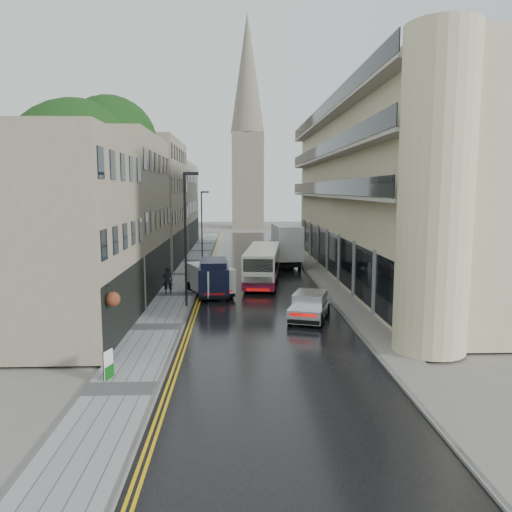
{
  "coord_description": "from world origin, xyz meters",
  "views": [
    {
      "loc": [
        -1.61,
        -14.95,
        7.32
      ],
      "look_at": [
        -0.34,
        18.0,
        2.92
      ],
      "focal_mm": 35.0,
      "sensor_mm": 36.0,
      "label": 1
    }
  ],
  "objects": [
    {
      "name": "white_lorry",
      "position": [
        2.13,
        30.77,
        2.0
      ],
      "size": [
        2.73,
        7.68,
        3.97
      ],
      "primitive_type": null,
      "rotation": [
        0.0,
        0.0,
        0.06
      ],
      "color": "silver",
      "rests_on": "road"
    },
    {
      "name": "road",
      "position": [
        0.0,
        27.5,
        0.01
      ],
      "size": [
        9.0,
        85.0,
        0.02
      ],
      "primitive_type": "cube",
      "color": "black",
      "rests_on": "ground"
    },
    {
      "name": "silver_hatchback",
      "position": [
        1.26,
        11.42,
        0.8
      ],
      "size": [
        2.99,
        4.52,
        1.56
      ],
      "primitive_type": null,
      "rotation": [
        0.0,
        0.0,
        -0.3
      ],
      "color": "silver",
      "rests_on": "road"
    },
    {
      "name": "old_shop_row",
      "position": [
        -9.45,
        30.0,
        6.0
      ],
      "size": [
        4.5,
        56.0,
        12.0
      ],
      "primitive_type": null,
      "color": "gray",
      "rests_on": "ground"
    },
    {
      "name": "estate_sign",
      "position": [
        -6.57,
        3.62,
        0.67
      ],
      "size": [
        0.27,
        0.66,
        1.1
      ],
      "primitive_type": null,
      "rotation": [
        0.0,
        0.0,
        -0.29
      ],
      "color": "white",
      "rests_on": "left_sidewalk"
    },
    {
      "name": "tree_far",
      "position": [
        -12.2,
        33.0,
        6.23
      ],
      "size": [
        9.24,
        9.24,
        12.46
      ],
      "primitive_type": null,
      "color": "black",
      "rests_on": "ground"
    },
    {
      "name": "white_van",
      "position": [
        -3.74,
        17.62,
        1.08
      ],
      "size": [
        3.69,
        5.08,
        2.11
      ],
      "primitive_type": null,
      "rotation": [
        0.0,
        0.0,
        0.41
      ],
      "color": "white",
      "rests_on": "road"
    },
    {
      "name": "lamp_post_near",
      "position": [
        -4.78,
        15.64,
        4.22
      ],
      "size": [
        0.93,
        0.22,
        8.21
      ],
      "primitive_type": null,
      "rotation": [
        0.0,
        0.0,
        0.02
      ],
      "color": "black",
      "rests_on": "left_sidewalk"
    },
    {
      "name": "right_sidewalk",
      "position": [
        5.4,
        27.5,
        0.06
      ],
      "size": [
        1.8,
        85.0,
        0.12
      ],
      "primitive_type": "cube",
      "color": "slate",
      "rests_on": "ground"
    },
    {
      "name": "ground",
      "position": [
        0.0,
        0.0,
        0.0
      ],
      "size": [
        200.0,
        200.0,
        0.0
      ],
      "primitive_type": "plane",
      "color": "slate",
      "rests_on": "ground"
    },
    {
      "name": "modern_block",
      "position": [
        10.3,
        26.0,
        7.0
      ],
      "size": [
        8.0,
        40.0,
        14.0
      ],
      "primitive_type": null,
      "color": "beige",
      "rests_on": "ground"
    },
    {
      "name": "tree_near",
      "position": [
        -12.5,
        20.0,
        6.95
      ],
      "size": [
        10.56,
        10.56,
        13.89
      ],
      "primitive_type": null,
      "color": "black",
      "rests_on": "ground"
    },
    {
      "name": "left_sidewalk",
      "position": [
        -5.85,
        27.5,
        0.06
      ],
      "size": [
        2.7,
        85.0,
        0.12
      ],
      "primitive_type": "cube",
      "color": "gray",
      "rests_on": "ground"
    },
    {
      "name": "cream_bus",
      "position": [
        -0.96,
        21.34,
        1.4
      ],
      "size": [
        3.46,
        10.3,
        2.76
      ],
      "primitive_type": null,
      "rotation": [
        0.0,
        0.0,
        -0.12
      ],
      "color": "white",
      "rests_on": "road"
    },
    {
      "name": "navy_van",
      "position": [
        -4.09,
        17.72,
        1.3
      ],
      "size": [
        2.23,
        5.12,
        2.57
      ],
      "primitive_type": null,
      "rotation": [
        0.0,
        0.0,
        0.04
      ],
      "color": "black",
      "rests_on": "road"
    },
    {
      "name": "pedestrian",
      "position": [
        -6.43,
        19.31,
        1.05
      ],
      "size": [
        0.76,
        0.58,
        1.86
      ],
      "primitive_type": "imported",
      "rotation": [
        0.0,
        0.0,
        3.35
      ],
      "color": "black",
      "rests_on": "left_sidewalk"
    },
    {
      "name": "lamp_post_far",
      "position": [
        -5.08,
        34.4,
        3.62
      ],
      "size": [
        0.8,
        0.43,
        7.01
      ],
      "primitive_type": null,
      "rotation": [
        0.0,
        0.0,
        0.35
      ],
      "color": "black",
      "rests_on": "left_sidewalk"
    },
    {
      "name": "church_spire",
      "position": [
        0.5,
        82.0,
        20.0
      ],
      "size": [
        6.4,
        6.4,
        40.0
      ],
      "primitive_type": null,
      "color": "gray",
      "rests_on": "ground"
    }
  ]
}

